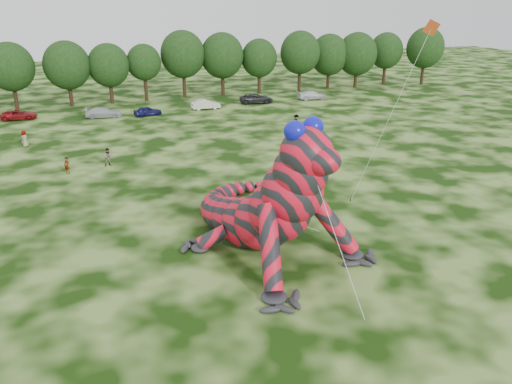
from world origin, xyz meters
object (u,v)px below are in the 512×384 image
Objects in this scene: tree_16 at (385,58)px; tree_17 at (424,56)px; tree_10 at (183,64)px; tree_15 at (357,60)px; tree_7 at (68,74)px; car_2 at (19,115)px; spectator_0 at (67,166)px; tree_13 at (300,62)px; car_4 at (148,111)px; flying_kite at (425,41)px; spectator_1 at (108,157)px; inflatable_gecko at (249,178)px; tree_9 at (145,73)px; tree_11 at (222,64)px; car_3 at (103,112)px; spectator_4 at (25,139)px; tree_14 at (329,61)px; tree_6 at (12,76)px; car_6 at (256,99)px; spectator_2 at (296,122)px; tree_12 at (259,66)px; car_7 at (312,95)px; car_5 at (206,104)px.

tree_17 is (6.50, -2.71, 0.46)m from tree_16.
tree_10 is 31.09m from tree_15.
tree_7 is at bearing 179.87° from tree_17.
car_2 is 2.88× the size of spectator_0.
tree_13 is 29.81m from car_4.
spectator_1 is at bearing 139.36° from flying_kite.
inflatable_gecko is 70.24m from tree_16.
tree_11 is at bearing 3.82° from tree_9.
tree_10 is 1.02× the size of tree_17.
tree_7 is 0.90× the size of tree_10.
tree_11 is 2.21× the size of car_2.
car_3 is 1.28× the size of car_4.
tree_10 is at bearing 103.67° from spectator_0.
tree_17 is 2.16× the size of car_3.
car_3 is at bearing 116.85° from flying_kite.
spectator_1 reaches higher than car_4.
spectator_0 is at bearing 43.59° from spectator_4.
car_2 is at bearing -169.72° from tree_14.
tree_16 is at bearing 1.20° from tree_10.
tree_6 reaches higher than car_6.
spectator_4 is (-60.37, -24.33, -3.77)m from tree_16.
spectator_2 is (16.20, -13.53, 0.26)m from car_4.
tree_14 is at bearing 34.29° from inflatable_gecko.
tree_12 is 1.89× the size of car_7.
car_4 is 0.79× the size of car_7.
tree_9 is at bearing 59.09° from spectator_1.
car_7 is at bearing -16.83° from tree_9.
spectator_0 reaches higher than car_6.
inflatable_gecko is 4.33× the size of car_5.
flying_kite is 43.16m from car_4.
spectator_2 is (8.54, -25.84, -4.35)m from tree_10.
car_6 is (33.43, 0.14, 0.08)m from car_2.
tree_10 reaches higher than spectator_4.
spectator_2 reaches higher than car_2.
car_6 is (16.98, 3.49, 0.07)m from car_4.
tree_16 reaches higher than tree_9.
spectator_1 is (-7.50, 20.00, -3.68)m from inflatable_gecko.
flying_kite is 3.36× the size of car_5.
tree_6 is 63.06m from tree_16.
spectator_4 is at bearing -152.30° from tree_13.
tree_10 is at bearing 5.80° from tree_7.
tree_12 is (12.62, -0.84, -0.77)m from tree_10.
tree_12 is at bearing 59.08° from spectator_2.
tree_10 is 1.17× the size of tree_12.
tree_17 is at bearing -0.13° from tree_7.
tree_15 is (31.08, -0.81, -0.44)m from tree_10.
tree_6 is 1.01× the size of tree_16.
tree_14 is at bearing 2.43° from tree_9.
tree_16 is at bearing -85.54° from car_4.
car_4 is 24.48m from spectator_0.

